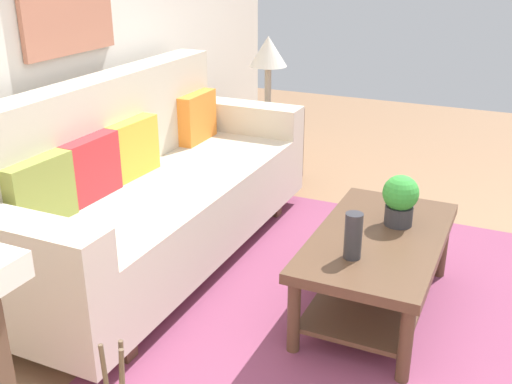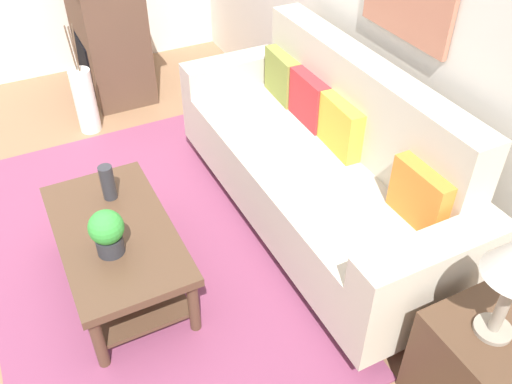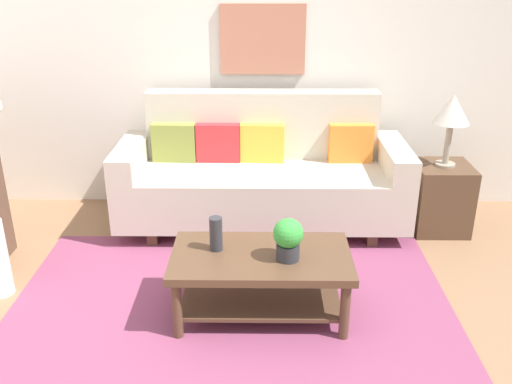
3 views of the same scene
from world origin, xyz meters
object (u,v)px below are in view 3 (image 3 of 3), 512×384
at_px(couch, 262,176).
at_px(tabletop_vase, 216,234).
at_px(throw_pillow_crimson, 218,142).
at_px(throw_pillow_olive, 174,142).
at_px(side_table, 440,197).
at_px(framed_painting, 263,40).
at_px(coffee_table, 261,271).
at_px(throw_pillow_mustard, 262,143).
at_px(table_lamp, 452,112).
at_px(potted_plant_tabletop, 288,238).
at_px(throw_pillow_orange, 351,143).

bearing_deg(couch, tabletop_vase, -102.69).
distance_m(couch, throw_pillow_crimson, 0.46).
bearing_deg(throw_pillow_olive, couch, -9.72).
relative_size(throw_pillow_olive, side_table, 0.64).
height_order(couch, framed_painting, framed_painting).
relative_size(tabletop_vase, side_table, 0.39).
height_order(couch, tabletop_vase, couch).
bearing_deg(coffee_table, tabletop_vase, 168.11).
xyz_separation_m(couch, throw_pillow_olive, (-0.73, 0.13, 0.25)).
bearing_deg(tabletop_vase, throw_pillow_mustard, 78.43).
distance_m(side_table, table_lamp, 0.71).
height_order(throw_pillow_mustard, table_lamp, table_lamp).
bearing_deg(potted_plant_tabletop, tabletop_vase, 165.48).
height_order(throw_pillow_crimson, framed_painting, framed_painting).
xyz_separation_m(coffee_table, tabletop_vase, (-0.28, 0.06, 0.22)).
xyz_separation_m(coffee_table, potted_plant_tabletop, (0.16, -0.05, 0.26)).
bearing_deg(throw_pillow_mustard, side_table, -7.99).
bearing_deg(couch, table_lamp, -3.13).
xyz_separation_m(throw_pillow_orange, tabletop_vase, (-1.01, -1.38, -0.14)).
relative_size(throw_pillow_crimson, framed_painting, 0.51).
distance_m(couch, tabletop_vase, 1.29).
bearing_deg(couch, coffee_table, -90.25).
bearing_deg(framed_painting, table_lamp, -20.49).
xyz_separation_m(tabletop_vase, table_lamp, (1.74, 1.17, 0.46)).
bearing_deg(side_table, throw_pillow_olive, 174.66).
xyz_separation_m(throw_pillow_olive, throw_pillow_crimson, (0.36, 0.00, 0.00)).
height_order(throw_pillow_olive, throw_pillow_crimson, same).
distance_m(throw_pillow_crimson, throw_pillow_mustard, 0.36).
xyz_separation_m(table_lamp, framed_painting, (-1.46, 0.55, 0.47)).
bearing_deg(throw_pillow_orange, coffee_table, -117.11).
relative_size(couch, framed_painting, 3.28).
xyz_separation_m(throw_pillow_orange, table_lamp, (0.73, -0.20, 0.31)).
distance_m(couch, throw_pillow_olive, 0.78).
xyz_separation_m(couch, throw_pillow_orange, (0.73, 0.13, 0.25)).
bearing_deg(throw_pillow_crimson, potted_plant_tabletop, -70.83).
distance_m(coffee_table, tabletop_vase, 0.36).
bearing_deg(table_lamp, couch, 176.87).
bearing_deg(tabletop_vase, throw_pillow_orange, 53.72).
bearing_deg(tabletop_vase, side_table, 33.96).
distance_m(throw_pillow_crimson, table_lamp, 1.86).
xyz_separation_m(throw_pillow_crimson, tabletop_vase, (0.08, -1.38, -0.14)).
xyz_separation_m(couch, tabletop_vase, (-0.28, -1.25, 0.11)).
height_order(throw_pillow_olive, coffee_table, throw_pillow_olive).
height_order(coffee_table, potted_plant_tabletop, potted_plant_tabletop).
distance_m(throw_pillow_olive, coffee_table, 1.65).
bearing_deg(couch, throw_pillow_olive, 170.28).
distance_m(couch, throw_pillow_orange, 0.78).
bearing_deg(framed_painting, couch, -90.00).
bearing_deg(framed_painting, throw_pillow_crimson, -136.94).
relative_size(throw_pillow_olive, tabletop_vase, 1.66).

